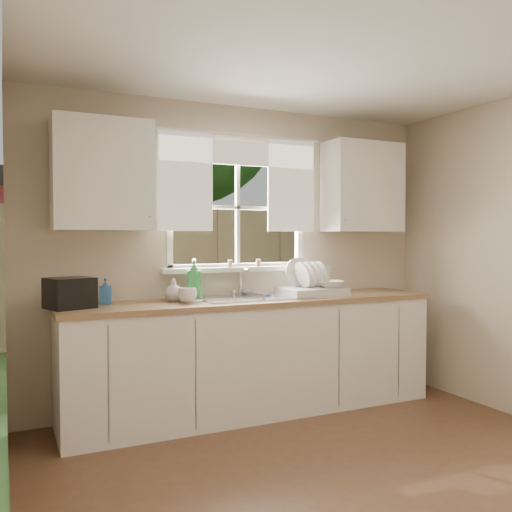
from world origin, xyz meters
name	(u,v)px	position (x,y,z in m)	size (l,w,h in m)	color
ground	(391,505)	(0.00, 0.00, 0.00)	(4.00, 4.00, 0.00)	brown
room_walls	(401,269)	(0.00, -0.07, 1.24)	(3.62, 4.02, 2.50)	beige
ceiling	(395,20)	(0.00, 0.00, 2.50)	(3.60, 4.00, 0.02)	silver
window	(238,227)	(0.00, 2.00, 1.49)	(1.38, 0.16, 1.06)	white
curtains	(241,173)	(0.00, 1.95, 1.93)	(1.50, 0.03, 0.81)	white
base_cabinets	(254,358)	(0.00, 1.68, 0.43)	(3.00, 0.62, 0.87)	white
countertop	(254,301)	(0.00, 1.68, 0.89)	(3.04, 0.65, 0.04)	#926D49
upper_cabinet_left	(102,175)	(-1.15, 1.82, 1.85)	(0.70, 0.33, 0.80)	white
upper_cabinet_right	(362,187)	(1.15, 1.82, 1.85)	(0.70, 0.33, 0.80)	white
wall_outlet	(327,272)	(0.88, 1.99, 1.08)	(0.08, 0.01, 0.12)	beige
sill_jars	(245,263)	(0.03, 1.94, 1.18)	(0.30, 0.04, 0.06)	brown
backyard	(135,132)	(0.58, 8.42, 3.46)	(20.00, 10.00, 6.13)	#335421
sink	(253,307)	(0.00, 1.71, 0.84)	(0.88, 0.52, 0.40)	#B7B7BC
dish_rack	(311,288)	(0.52, 1.67, 0.98)	(0.52, 0.39, 0.32)	silver
bowl	(329,284)	(0.66, 1.62, 1.01)	(0.23, 0.23, 0.06)	white
soap_bottle_a	(194,279)	(-0.46, 1.81, 1.07)	(0.12, 0.12, 0.32)	#2D8C40
soap_bottle_b	(105,291)	(-1.13, 1.83, 1.00)	(0.09, 0.09, 0.19)	#306CB7
soap_bottle_c	(174,290)	(-0.64, 1.77, 1.00)	(0.13, 0.13, 0.17)	beige
saucer	(191,301)	(-0.53, 1.69, 0.92)	(0.18, 0.18, 0.01)	beige
cup	(188,295)	(-0.57, 1.64, 0.97)	(0.14, 0.14, 0.11)	white
black_appliance	(70,293)	(-1.40, 1.68, 1.02)	(0.29, 0.25, 0.21)	black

